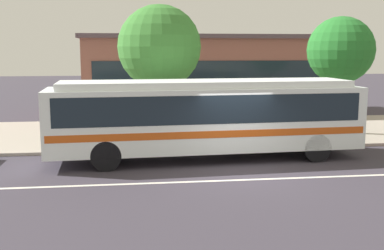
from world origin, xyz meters
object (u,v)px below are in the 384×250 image
Objects in this scene: pedestrian_walking_along_curb at (257,118)px; street_tree_mid_block at (341,51)px; pedestrian_standing_by_tree at (287,116)px; bus_stop_sign at (289,103)px; pedestrian_waiting_near_sign at (116,120)px; street_tree_near_stop at (159,47)px; transit_bus at (206,114)px.

street_tree_mid_block is at bearing 21.12° from pedestrian_walking_along_curb.
bus_stop_sign reaches higher than pedestrian_standing_by_tree.
bus_stop_sign is 0.49× the size of street_tree_mid_block.
bus_stop_sign is (7.02, -0.32, 0.62)m from pedestrian_waiting_near_sign.
street_tree_near_stop reaches higher than bus_stop_sign.
street_tree_mid_block is at bearing 9.37° from pedestrian_waiting_near_sign.
transit_bus is at bearing -35.26° from pedestrian_waiting_near_sign.
bus_stop_sign reaches higher than pedestrian_walking_along_curb.
street_tree_near_stop is at bearing 170.38° from pedestrian_standing_by_tree.
bus_stop_sign is (3.75, 1.99, 0.12)m from transit_bus.
pedestrian_standing_by_tree is at bearing 34.45° from transit_bus.
pedestrian_walking_along_curb reaches higher than pedestrian_standing_by_tree.
transit_bus is 1.97× the size of street_tree_near_stop.
pedestrian_waiting_near_sign is at bearing -145.13° from street_tree_near_stop.
pedestrian_waiting_near_sign is 7.05m from bus_stop_sign.
transit_bus is 3.47m from pedestrian_walking_along_curb.
street_tree_near_stop reaches higher than street_tree_mid_block.
transit_bus is at bearing -145.55° from pedestrian_standing_by_tree.
street_tree_mid_block is at bearing 30.35° from transit_bus.
pedestrian_walking_along_curb is at bearing -158.88° from street_tree_mid_block.
pedestrian_waiting_near_sign is 0.68× the size of bus_stop_sign.
bus_stop_sign is at bearing -17.27° from street_tree_near_stop.
pedestrian_walking_along_curb is at bearing 0.11° from pedestrian_waiting_near_sign.
bus_stop_sign is (1.23, -0.34, 0.65)m from pedestrian_walking_along_curb.
street_tree_near_stop is at bearing 111.67° from transit_bus.
street_tree_mid_block reaches higher than pedestrian_walking_along_curb.
street_tree_near_stop is (-1.43, 3.60, 2.38)m from transit_bus.
transit_bus is 4.79m from pedestrian_standing_by_tree.
transit_bus is 6.50× the size of pedestrian_walking_along_curb.
pedestrian_standing_by_tree is 4.18m from street_tree_mid_block.
pedestrian_waiting_near_sign reaches higher than pedestrian_standing_by_tree.
pedestrian_walking_along_curb is at bearing -17.88° from street_tree_near_stop.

